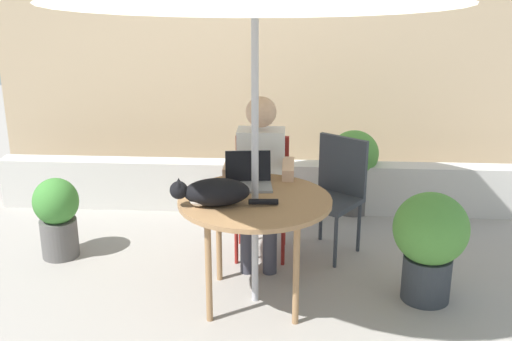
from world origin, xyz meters
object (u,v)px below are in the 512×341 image
object	(u,v)px
person_seated	(260,172)
laptop	(248,176)
chair_empty	(335,187)
potted_plant_corner	(430,240)
cat	(213,193)
chair_occupied	(262,187)
potted_plant_by_chair	(354,168)
patio_table	(255,208)
potted_plant_near_fence	(57,215)

from	to	relation	value
person_seated	laptop	xyz separation A→B (m)	(-0.06, -0.37, 0.10)
chair_empty	potted_plant_corner	size ratio (longest dim) A/B	1.19
cat	potted_plant_corner	bearing A→B (deg)	9.14
chair_occupied	person_seated	world-z (taller)	person_seated
cat	laptop	bearing A→B (deg)	63.44
person_seated	potted_plant_corner	distance (m)	1.26
person_seated	potted_plant_by_chair	world-z (taller)	person_seated
patio_table	potted_plant_corner	bearing A→B (deg)	4.43
patio_table	laptop	xyz separation A→B (m)	(-0.06, 0.24, 0.13)
chair_empty	laptop	distance (m)	0.88
potted_plant_near_fence	person_seated	bearing A→B (deg)	2.18
chair_occupied	potted_plant_by_chair	size ratio (longest dim) A/B	1.21
cat	chair_occupied	bearing A→B (deg)	74.74
laptop	potted_plant_by_chair	size ratio (longest dim) A/B	0.45
person_seated	potted_plant_by_chair	bearing A→B (deg)	52.90
chair_empty	cat	bearing A→B (deg)	-130.35
patio_table	potted_plant_corner	world-z (taller)	potted_plant_corner
chair_occupied	potted_plant_corner	size ratio (longest dim) A/B	1.19
person_seated	laptop	size ratio (longest dim) A/B	3.73
chair_occupied	chair_empty	world-z (taller)	same
person_seated	potted_plant_near_fence	distance (m)	1.55
potted_plant_near_fence	potted_plant_corner	bearing A→B (deg)	-10.23
chair_occupied	chair_empty	bearing A→B (deg)	3.54
person_seated	cat	xyz separation A→B (m)	(-0.25, -0.75, 0.12)
chair_empty	potted_plant_near_fence	bearing A→B (deg)	-173.11
chair_empty	cat	xyz separation A→B (m)	(-0.80, -0.94, 0.29)
chair_occupied	laptop	world-z (taller)	laptop
potted_plant_by_chair	chair_empty	bearing A→B (deg)	-104.28
laptop	potted_plant_by_chair	world-z (taller)	laptop
chair_occupied	potted_plant_corner	bearing A→B (deg)	-31.56
chair_occupied	potted_plant_by_chair	xyz separation A→B (m)	(0.76, 0.85, -0.12)
laptop	potted_plant_by_chair	xyz separation A→B (m)	(0.82, 1.38, -0.39)
laptop	potted_plant_corner	world-z (taller)	laptop
laptop	person_seated	bearing A→B (deg)	80.96
cat	potted_plant_by_chair	distance (m)	2.06
patio_table	potted_plant_near_fence	distance (m)	1.64
patio_table	potted_plant_by_chair	distance (m)	1.81
cat	potted_plant_by_chair	world-z (taller)	cat
patio_table	potted_plant_by_chair	world-z (taller)	potted_plant_by_chair
chair_empty	cat	world-z (taller)	cat
patio_table	potted_plant_near_fence	world-z (taller)	patio_table
chair_empty	cat	size ratio (longest dim) A/B	1.34
potted_plant_by_chair	patio_table	bearing A→B (deg)	-115.09
patio_table	chair_occupied	size ratio (longest dim) A/B	1.10
chair_occupied	patio_table	bearing A→B (deg)	-90.00
person_seated	chair_empty	bearing A→B (deg)	19.09
chair_empty	potted_plant_corner	bearing A→B (deg)	-51.85
chair_occupied	cat	bearing A→B (deg)	-105.26
cat	potted_plant_near_fence	xyz separation A→B (m)	(-1.26, 0.69, -0.47)
laptop	patio_table	bearing A→B (deg)	-76.20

